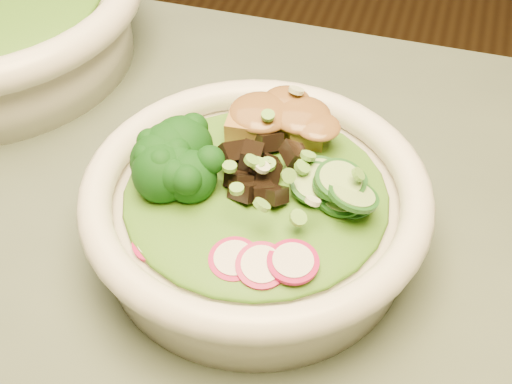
# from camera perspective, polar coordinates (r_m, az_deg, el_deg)

# --- Properties ---
(salad_bowl) EXTENTS (0.24, 0.24, 0.06)m
(salad_bowl) POSITION_cam_1_polar(r_m,az_deg,el_deg) (0.49, 0.00, -1.51)
(salad_bowl) COLOR white
(salad_bowl) RESTS_ON dining_table
(lettuce_bed) EXTENTS (0.18, 0.18, 0.02)m
(lettuce_bed) POSITION_cam_1_polar(r_m,az_deg,el_deg) (0.47, -0.00, 0.09)
(lettuce_bed) COLOR #275812
(lettuce_bed) RESTS_ON salad_bowl
(broccoli_florets) EXTENTS (0.07, 0.07, 0.04)m
(broccoli_florets) POSITION_cam_1_polar(r_m,az_deg,el_deg) (0.48, -6.45, 2.20)
(broccoli_florets) COLOR black
(broccoli_florets) RESTS_ON salad_bowl
(radish_slices) EXTENTS (0.10, 0.04, 0.02)m
(radish_slices) POSITION_cam_1_polar(r_m,az_deg,el_deg) (0.43, -1.58, -5.00)
(radish_slices) COLOR #9E0C42
(radish_slices) RESTS_ON salad_bowl
(cucumber_slices) EXTENTS (0.07, 0.07, 0.03)m
(cucumber_slices) POSITION_cam_1_polar(r_m,az_deg,el_deg) (0.46, 6.86, -0.40)
(cucumber_slices) COLOR #9AC66E
(cucumber_slices) RESTS_ON salad_bowl
(mushroom_heap) EXTENTS (0.07, 0.07, 0.04)m
(mushroom_heap) POSITION_cam_1_polar(r_m,az_deg,el_deg) (0.47, 0.32, 1.95)
(mushroom_heap) COLOR black
(mushroom_heap) RESTS_ON salad_bowl
(tofu_cubes) EXTENTS (0.08, 0.06, 0.03)m
(tofu_cubes) POSITION_cam_1_polar(r_m,az_deg,el_deg) (0.51, 1.72, 5.13)
(tofu_cubes) COLOR #9C6834
(tofu_cubes) RESTS_ON salad_bowl
(peanut_sauce) EXTENTS (0.06, 0.05, 0.01)m
(peanut_sauce) POSITION_cam_1_polar(r_m,az_deg,el_deg) (0.50, 1.74, 6.13)
(peanut_sauce) COLOR brown
(peanut_sauce) RESTS_ON tofu_cubes
(scallion_garnish) EXTENTS (0.17, 0.17, 0.02)m
(scallion_garnish) POSITION_cam_1_polar(r_m,az_deg,el_deg) (0.46, 0.00, 1.87)
(scallion_garnish) COLOR #62A239
(scallion_garnish) RESTS_ON salad_bowl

